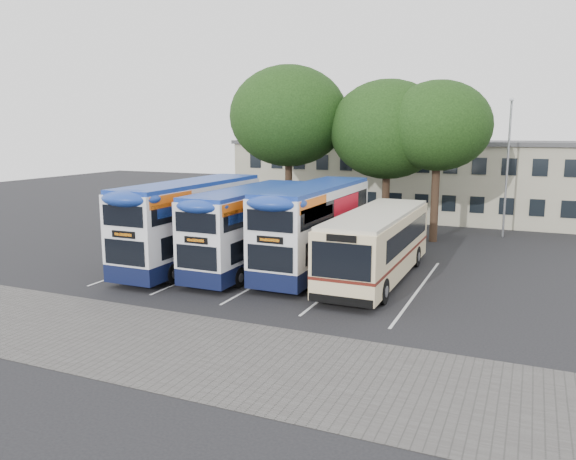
# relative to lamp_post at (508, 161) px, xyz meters

# --- Properties ---
(ground) EXTENTS (120.00, 120.00, 0.00)m
(ground) POSITION_rel_lamp_post_xyz_m (-6.00, -19.97, -5.08)
(ground) COLOR black
(ground) RESTS_ON ground
(paving_strip) EXTENTS (40.00, 6.00, 0.01)m
(paving_strip) POSITION_rel_lamp_post_xyz_m (-8.00, -24.97, -5.08)
(paving_strip) COLOR #595654
(paving_strip) RESTS_ON ground
(bay_lines) EXTENTS (14.12, 11.00, 0.01)m
(bay_lines) POSITION_rel_lamp_post_xyz_m (-9.75, -14.97, -5.08)
(bay_lines) COLOR silver
(bay_lines) RESTS_ON ground
(depot_building) EXTENTS (32.40, 8.40, 6.20)m
(depot_building) POSITION_rel_lamp_post_xyz_m (-6.00, 7.02, -1.93)
(depot_building) COLOR #A7A087
(depot_building) RESTS_ON ground
(lamp_post) EXTENTS (0.25, 1.05, 9.06)m
(lamp_post) POSITION_rel_lamp_post_xyz_m (0.00, 0.00, 0.00)
(lamp_post) COLOR gray
(lamp_post) RESTS_ON ground
(tree_left) EXTENTS (8.13, 8.13, 11.45)m
(tree_left) POSITION_rel_lamp_post_xyz_m (-14.16, -3.37, 2.90)
(tree_left) COLOR black
(tree_left) RESTS_ON ground
(tree_mid) EXTENTS (7.64, 7.64, 10.33)m
(tree_mid) POSITION_rel_lamp_post_xyz_m (-7.39, -2.61, 1.99)
(tree_mid) COLOR black
(tree_mid) RESTS_ON ground
(tree_right) EXTENTS (6.57, 6.57, 10.10)m
(tree_right) POSITION_rel_lamp_post_xyz_m (-4.02, -3.42, 2.20)
(tree_right) COLOR black
(tree_right) RESTS_ON ground
(bus_dd_left) EXTENTS (2.59, 10.68, 4.45)m
(bus_dd_left) POSITION_rel_lamp_post_xyz_m (-14.54, -15.09, -2.63)
(bus_dd_left) COLOR #0F1537
(bus_dd_left) RESTS_ON ground
(bus_dd_mid) EXTENTS (2.43, 10.01, 4.17)m
(bus_dd_mid) POSITION_rel_lamp_post_xyz_m (-11.40, -14.57, -2.79)
(bus_dd_mid) COLOR #0F1537
(bus_dd_mid) RESTS_ON ground
(bus_dd_right) EXTENTS (2.55, 10.51, 4.38)m
(bus_dd_right) POSITION_rel_lamp_post_xyz_m (-8.28, -13.53, -2.67)
(bus_dd_right) COLOR #0F1537
(bus_dd_right) RESTS_ON ground
(bus_single) EXTENTS (2.79, 10.96, 3.27)m
(bus_single) POSITION_rel_lamp_post_xyz_m (-4.96, -13.87, -3.23)
(bus_single) COLOR beige
(bus_single) RESTS_ON ground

